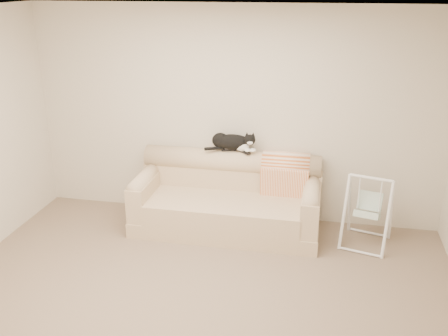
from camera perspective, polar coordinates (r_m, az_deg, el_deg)
name	(u,v)px	position (r m, az deg, el deg)	size (l,w,h in m)	color
ground_plane	(194,305)	(4.82, -3.40, -15.39)	(5.00, 5.00, 0.00)	brown
room_shell	(191,150)	(4.11, -3.85, 2.07)	(5.04, 4.04, 2.60)	beige
sofa	(227,200)	(6.01, 0.40, -3.71)	(2.20, 0.93, 0.90)	tan
remote_a	(229,150)	(6.04, 0.56, 2.12)	(0.19, 0.10, 0.03)	black
remote_b	(245,152)	(5.97, 2.37, 1.86)	(0.16, 0.15, 0.02)	black
tuxedo_cat	(232,142)	(5.99, 0.96, 3.01)	(0.62, 0.26, 0.24)	black
throw_blanket	(286,169)	(5.99, 7.07, -0.07)	(0.56, 0.38, 0.58)	#D15E1F
baby_swing	(368,211)	(5.83, 16.12, -4.70)	(0.62, 0.64, 0.83)	white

